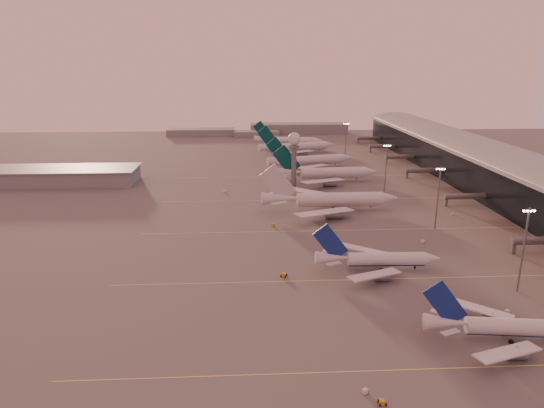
{
  "coord_description": "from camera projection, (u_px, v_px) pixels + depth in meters",
  "views": [
    {
      "loc": [
        -19.36,
        -122.86,
        63.02
      ],
      "look_at": [
        -9.06,
        67.51,
        7.55
      ],
      "focal_mm": 32.0,
      "sensor_mm": 36.0,
      "label": 1
    }
  ],
  "objects": [
    {
      "name": "ground",
      "position": [
        317.0,
        296.0,
        136.41
      ],
      "size": [
        700.0,
        700.0,
        0.0
      ],
      "primitive_type": "plane",
      "color": "#4F4D4D",
      "rests_on": "ground"
    },
    {
      "name": "taxiway_markings",
      "position": [
        372.0,
        229.0,
        191.65
      ],
      "size": [
        180.0,
        185.25,
        0.02
      ],
      "color": "#EDD853",
      "rests_on": "ground"
    },
    {
      "name": "terminal",
      "position": [
        498.0,
        171.0,
        244.62
      ],
      "size": [
        57.0,
        362.0,
        23.04
      ],
      "color": "black",
      "rests_on": "ground"
    },
    {
      "name": "hangar",
      "position": [
        61.0,
        176.0,
        263.21
      ],
      "size": [
        82.0,
        27.0,
        8.5
      ],
      "color": "slate",
      "rests_on": "ground"
    },
    {
      "name": "radar_tower",
      "position": [
        294.0,
        149.0,
        245.87
      ],
      "size": [
        6.4,
        6.4,
        31.1
      ],
      "color": "slate",
      "rests_on": "ground"
    },
    {
      "name": "mast_a",
      "position": [
        524.0,
        246.0,
        135.58
      ],
      "size": [
        3.6,
        0.56,
        25.0
      ],
      "color": "slate",
      "rests_on": "ground"
    },
    {
      "name": "mast_b",
      "position": [
        438.0,
        195.0,
        188.15
      ],
      "size": [
        3.6,
        0.56,
        25.0
      ],
      "color": "slate",
      "rests_on": "ground"
    },
    {
      "name": "mast_c",
      "position": [
        386.0,
        166.0,
        240.63
      ],
      "size": [
        3.6,
        0.56,
        25.0
      ],
      "color": "slate",
      "rests_on": "ground"
    },
    {
      "name": "mast_d",
      "position": [
        346.0,
        139.0,
        326.82
      ],
      "size": [
        3.6,
        0.56,
        25.0
      ],
      "color": "slate",
      "rests_on": "ground"
    },
    {
      "name": "distant_horizon",
      "position": [
        270.0,
        130.0,
        447.2
      ],
      "size": [
        165.0,
        37.5,
        9.0
      ],
      "color": "slate",
      "rests_on": "ground"
    },
    {
      "name": "narrowbody_near",
      "position": [
        505.0,
        329.0,
        113.55
      ],
      "size": [
        38.59,
        30.63,
        15.11
      ],
      "color": "silver",
      "rests_on": "ground"
    },
    {
      "name": "narrowbody_mid",
      "position": [
        377.0,
        261.0,
        152.24
      ],
      "size": [
        40.44,
        32.27,
        15.8
      ],
      "color": "silver",
      "rests_on": "ground"
    },
    {
      "name": "widebody_white",
      "position": [
        330.0,
        203.0,
        214.34
      ],
      "size": [
        61.76,
        49.5,
        21.73
      ],
      "color": "silver",
      "rests_on": "ground"
    },
    {
      "name": "greentail_a",
      "position": [
        326.0,
        175.0,
        266.86
      ],
      "size": [
        58.36,
        47.06,
        21.19
      ],
      "color": "silver",
      "rests_on": "ground"
    },
    {
      "name": "greentail_b",
      "position": [
        311.0,
        162.0,
        302.56
      ],
      "size": [
        56.09,
        44.81,
        20.68
      ],
      "color": "silver",
      "rests_on": "ground"
    },
    {
      "name": "greentail_c",
      "position": [
        298.0,
        149.0,
        349.67
      ],
      "size": [
        57.89,
        46.14,
        21.51
      ],
      "color": "silver",
      "rests_on": "ground"
    },
    {
      "name": "greentail_d",
      "position": [
        289.0,
        142.0,
        380.39
      ],
      "size": [
        54.48,
        43.61,
        19.96
      ],
      "color": "silver",
      "rests_on": "ground"
    },
    {
      "name": "gsv_truck_a",
      "position": [
        367.0,
        388.0,
        96.08
      ],
      "size": [
        5.24,
        4.63,
        2.09
      ],
      "color": "silver",
      "rests_on": "ground"
    },
    {
      "name": "gsv_tug_near",
      "position": [
        382.0,
        402.0,
        92.91
      ],
      "size": [
        2.14,
        3.39,
        0.94
      ],
      "color": "gold",
      "rests_on": "ground"
    },
    {
      "name": "gsv_catering_a",
      "position": [
        509.0,
        306.0,
        126.01
      ],
      "size": [
        5.56,
        2.98,
        4.39
      ],
      "color": "silver",
      "rests_on": "ground"
    },
    {
      "name": "gsv_tug_mid",
      "position": [
        284.0,
        275.0,
        148.5
      ],
      "size": [
        4.43,
        3.54,
        1.1
      ],
      "color": "gold",
      "rests_on": "ground"
    },
    {
      "name": "gsv_truck_b",
      "position": [
        424.0,
        240.0,
        176.05
      ],
      "size": [
        6.21,
        2.7,
        2.44
      ],
      "color": "silver",
      "rests_on": "ground"
    },
    {
      "name": "gsv_truck_c",
      "position": [
        274.0,
        223.0,
        194.97
      ],
      "size": [
        5.24,
        4.96,
        2.15
      ],
      "color": "gold",
      "rests_on": "ground"
    },
    {
      "name": "gsv_catering_b",
      "position": [
        453.0,
        211.0,
        208.56
      ],
      "size": [
        4.79,
        3.36,
        3.6
      ],
      "color": "silver",
      "rests_on": "ground"
    },
    {
      "name": "gsv_tug_far",
      "position": [
        331.0,
        202.0,
        227.18
      ],
      "size": [
        3.61,
        3.94,
        0.97
      ],
      "color": "silver",
      "rests_on": "ground"
    },
    {
      "name": "gsv_truck_d",
      "position": [
        225.0,
        190.0,
        246.16
      ],
      "size": [
        3.29,
        5.85,
        2.23
      ],
      "color": "silver",
      "rests_on": "ground"
    },
    {
      "name": "gsv_tug_hangar",
      "position": [
        347.0,
        173.0,
        287.07
      ],
      "size": [
        3.95,
        3.01,
        1.0
      ],
      "color": "slate",
      "rests_on": "ground"
    }
  ]
}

